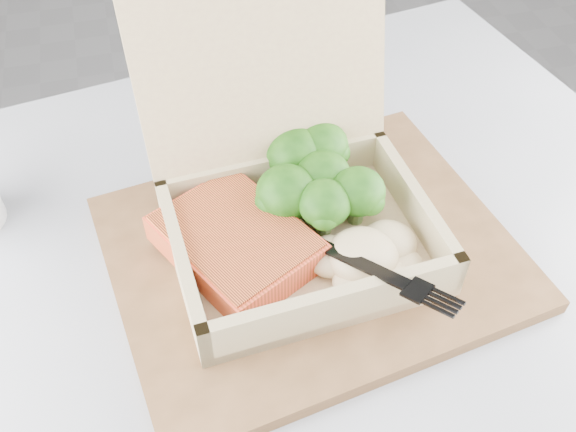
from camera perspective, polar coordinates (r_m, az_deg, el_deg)
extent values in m
plane|color=gray|center=(1.37, -21.09, -16.22)|extent=(4.00, 4.00, 0.00)
cube|color=#999AA2|center=(0.55, 3.98, -8.48)|extent=(0.88, 0.88, 0.03)
cube|color=brown|center=(0.56, 2.05, -3.23)|extent=(0.37, 0.31, 0.01)
cube|color=tan|center=(0.55, 1.25, -2.91)|extent=(0.22, 0.18, 0.01)
cube|color=tan|center=(0.52, -9.39, -4.38)|extent=(0.02, 0.17, 0.04)
cube|color=tan|center=(0.57, 11.05, 0.75)|extent=(0.02, 0.17, 0.04)
cube|color=tan|center=(0.49, 4.30, -8.22)|extent=(0.21, 0.02, 0.04)
cube|color=tan|center=(0.59, -1.23, 3.70)|extent=(0.21, 0.02, 0.04)
cube|color=tan|center=(0.54, -2.20, 12.89)|extent=(0.22, 0.06, 0.16)
cube|color=#F24D2F|center=(0.53, -4.65, -2.32)|extent=(0.14, 0.16, 0.03)
ellipsoid|color=#D3B888|center=(0.52, 6.66, -3.53)|extent=(0.09, 0.08, 0.03)
cube|color=black|center=(0.52, 1.08, -0.89)|extent=(0.07, 0.09, 0.02)
cube|color=black|center=(0.49, 7.85, -5.23)|extent=(0.04, 0.05, 0.01)
cube|color=white|center=(0.69, -2.30, 7.37)|extent=(0.08, 0.13, 0.00)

